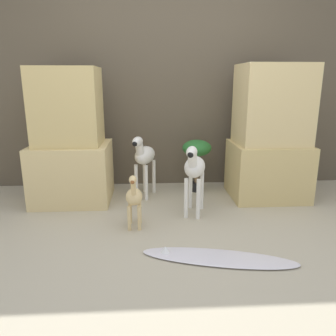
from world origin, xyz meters
name	(u,v)px	position (x,y,z in m)	size (l,w,h in m)	color
ground_plane	(181,246)	(0.00, 0.00, 0.00)	(14.00, 14.00, 0.00)	#B2A88E
wall_back	(168,96)	(0.00, 1.71, 1.10)	(6.40, 0.08, 2.20)	brown
rock_pillar_left	(70,143)	(-1.08, 1.12, 0.64)	(0.81, 0.67, 1.41)	#DBC184
rock_pillar_right	(270,137)	(1.08, 1.12, 0.68)	(0.81, 0.67, 1.45)	#D1B775
zebra_right	(194,168)	(0.18, 0.64, 0.47)	(0.29, 0.50, 0.72)	white
zebra_left	(144,157)	(-0.30, 1.18, 0.47)	(0.31, 0.50, 0.72)	white
giraffe_figurine	(134,197)	(-0.38, 0.37, 0.29)	(0.15, 0.32, 0.52)	#E0C184
potted_palm_front	(197,151)	(0.31, 1.34, 0.49)	(0.34, 0.34, 0.62)	black
surfboard	(217,257)	(0.25, -0.21, 0.01)	(1.18, 0.51, 0.07)	silver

